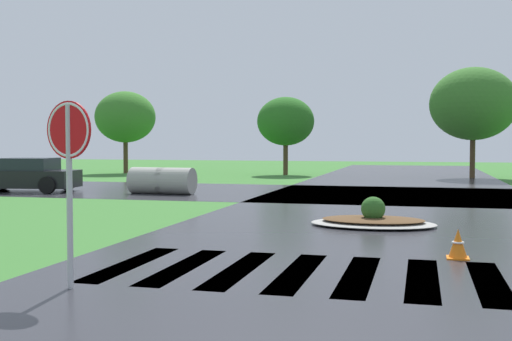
{
  "coord_description": "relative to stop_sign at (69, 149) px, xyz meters",
  "views": [
    {
      "loc": [
        0.86,
        -4.3,
        1.94
      ],
      "look_at": [
        -2.59,
        9.05,
        1.33
      ],
      "focal_mm": 44.82,
      "sensor_mm": 36.0,
      "label": 1
    }
  ],
  "objects": [
    {
      "name": "stop_sign",
      "position": [
        0.0,
        0.0,
        0.0
      ],
      "size": [
        0.74,
        0.21,
        2.48
      ],
      "rotation": [
        0.0,
        0.0,
        -0.24
      ],
      "color": "#B2B5BA",
      "rests_on": "ground"
    },
    {
      "name": "asphalt_cross_road",
      "position": [
        3.62,
        16.42,
        -1.84
      ],
      "size": [
        90.0,
        8.57,
        0.01
      ],
      "primitive_type": "cube",
      "color": "#2B2B30",
      "rests_on": "ground"
    },
    {
      "name": "crosswalk_stripes",
      "position": [
        3.62,
        1.78,
        -1.84
      ],
      "size": [
        7.65,
        3.01,
        0.01
      ],
      "color": "white",
      "rests_on": "ground"
    },
    {
      "name": "car_silver_hatch",
      "position": [
        -10.53,
        14.39,
        -1.23
      ],
      "size": [
        4.27,
        2.47,
        1.32
      ],
      "rotation": [
        0.0,
        0.0,
        3.27
      ],
      "color": "black",
      "rests_on": "ground"
    },
    {
      "name": "traffic_cone",
      "position": [
        5.1,
        3.53,
        -1.61
      ],
      "size": [
        0.36,
        0.36,
        0.5
      ],
      "color": "orange",
      "rests_on": "ground"
    },
    {
      "name": "background_treeline",
      "position": [
        2.29,
        28.8,
        1.86
      ],
      "size": [
        35.23,
        4.81,
        5.94
      ],
      "color": "#4C3823",
      "rests_on": "ground"
    },
    {
      "name": "median_island",
      "position": [
        3.43,
        7.4,
        -1.71
      ],
      "size": [
        2.88,
        1.95,
        0.68
      ],
      "color": "#9E9B93",
      "rests_on": "ground"
    },
    {
      "name": "asphalt_roadway",
      "position": [
        3.62,
        6.79,
        -1.84
      ],
      "size": [
        9.53,
        80.0,
        0.01
      ],
      "primitive_type": "cube",
      "color": "#2B2B30",
      "rests_on": "ground"
    },
    {
      "name": "drainage_pipe_stack",
      "position": [
        -4.88,
        14.66,
        -1.35
      ],
      "size": [
        2.49,
        1.1,
        0.99
      ],
      "color": "#9E9B93",
      "rests_on": "ground"
    }
  ]
}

